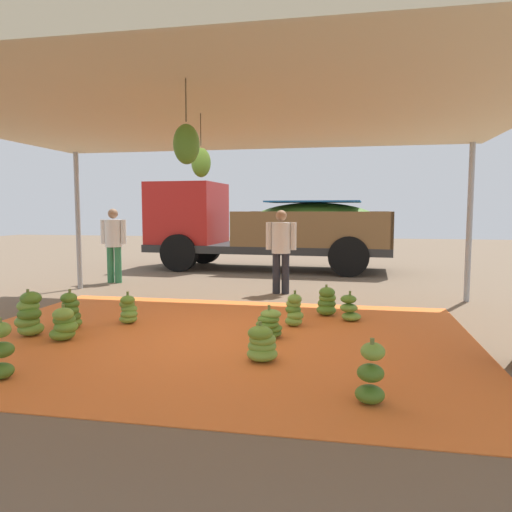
{
  "coord_description": "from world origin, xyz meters",
  "views": [
    {
      "loc": [
        1.72,
        -5.84,
        1.63
      ],
      "look_at": [
        0.07,
        2.68,
        0.81
      ],
      "focal_mm": 34.01,
      "sensor_mm": 36.0,
      "label": 1
    }
  ],
  "objects_px": {
    "banana_bunch_0": "(64,325)",
    "banana_bunch_2": "(29,315)",
    "banana_bunch_1": "(128,310)",
    "banana_bunch_4": "(294,311)",
    "banana_bunch_6": "(269,325)",
    "banana_bunch_8": "(262,344)",
    "banana_bunch_3": "(327,302)",
    "banana_bunch_7": "(71,311)",
    "banana_bunch_5": "(371,376)",
    "cargo_truck_main": "(261,225)",
    "worker_0": "(114,240)",
    "banana_bunch_9": "(350,309)",
    "banana_bunch_10": "(1,353)",
    "worker_1": "(281,245)"
  },
  "relations": [
    {
      "from": "banana_bunch_0",
      "to": "banana_bunch_2",
      "type": "height_order",
      "value": "banana_bunch_2"
    },
    {
      "from": "banana_bunch_2",
      "to": "banana_bunch_6",
      "type": "bearing_deg",
      "value": 8.89
    },
    {
      "from": "banana_bunch_1",
      "to": "cargo_truck_main",
      "type": "distance_m",
      "value": 6.88
    },
    {
      "from": "banana_bunch_8",
      "to": "worker_1",
      "type": "xyz_separation_m",
      "value": [
        -0.4,
        4.28,
        0.77
      ]
    },
    {
      "from": "banana_bunch_4",
      "to": "banana_bunch_6",
      "type": "xyz_separation_m",
      "value": [
        -0.24,
        -0.71,
        -0.04
      ]
    },
    {
      "from": "banana_bunch_2",
      "to": "banana_bunch_6",
      "type": "height_order",
      "value": "banana_bunch_2"
    },
    {
      "from": "banana_bunch_0",
      "to": "banana_bunch_7",
      "type": "distance_m",
      "value": 0.65
    },
    {
      "from": "banana_bunch_2",
      "to": "banana_bunch_4",
      "type": "relative_size",
      "value": 1.21
    },
    {
      "from": "banana_bunch_5",
      "to": "banana_bunch_8",
      "type": "bearing_deg",
      "value": 138.76
    },
    {
      "from": "banana_bunch_6",
      "to": "worker_0",
      "type": "xyz_separation_m",
      "value": [
        -4.21,
        4.05,
        0.79
      ]
    },
    {
      "from": "banana_bunch_9",
      "to": "cargo_truck_main",
      "type": "xyz_separation_m",
      "value": [
        -2.44,
        6.0,
        1.03
      ]
    },
    {
      "from": "banana_bunch_5",
      "to": "banana_bunch_2",
      "type": "bearing_deg",
      "value": 161.41
    },
    {
      "from": "banana_bunch_6",
      "to": "banana_bunch_7",
      "type": "bearing_deg",
      "value": -179.67
    },
    {
      "from": "banana_bunch_6",
      "to": "banana_bunch_3",
      "type": "bearing_deg",
      "value": 66.46
    },
    {
      "from": "banana_bunch_5",
      "to": "banana_bunch_6",
      "type": "distance_m",
      "value": 2.25
    },
    {
      "from": "banana_bunch_9",
      "to": "banana_bunch_5",
      "type": "bearing_deg",
      "value": -86.72
    },
    {
      "from": "banana_bunch_1",
      "to": "banana_bunch_4",
      "type": "relative_size",
      "value": 0.91
    },
    {
      "from": "banana_bunch_4",
      "to": "worker_0",
      "type": "distance_m",
      "value": 5.62
    },
    {
      "from": "banana_bunch_8",
      "to": "banana_bunch_9",
      "type": "distance_m",
      "value": 2.31
    },
    {
      "from": "banana_bunch_8",
      "to": "worker_0",
      "type": "height_order",
      "value": "worker_0"
    },
    {
      "from": "banana_bunch_4",
      "to": "cargo_truck_main",
      "type": "height_order",
      "value": "cargo_truck_main"
    },
    {
      "from": "banana_bunch_2",
      "to": "banana_bunch_3",
      "type": "relative_size",
      "value": 1.28
    },
    {
      "from": "banana_bunch_3",
      "to": "banana_bunch_4",
      "type": "bearing_deg",
      "value": -117.61
    },
    {
      "from": "banana_bunch_5",
      "to": "worker_1",
      "type": "xyz_separation_m",
      "value": [
        -1.51,
        5.25,
        0.71
      ]
    },
    {
      "from": "cargo_truck_main",
      "to": "worker_1",
      "type": "height_order",
      "value": "cargo_truck_main"
    },
    {
      "from": "banana_bunch_5",
      "to": "banana_bunch_3",
      "type": "bearing_deg",
      "value": 98.77
    },
    {
      "from": "banana_bunch_2",
      "to": "banana_bunch_5",
      "type": "height_order",
      "value": "banana_bunch_2"
    },
    {
      "from": "banana_bunch_2",
      "to": "banana_bunch_1",
      "type": "bearing_deg",
      "value": 43.09
    },
    {
      "from": "banana_bunch_4",
      "to": "cargo_truck_main",
      "type": "bearing_deg",
      "value": 104.46
    },
    {
      "from": "banana_bunch_2",
      "to": "banana_bunch_8",
      "type": "bearing_deg",
      "value": -8.32
    },
    {
      "from": "banana_bunch_2",
      "to": "banana_bunch_7",
      "type": "bearing_deg",
      "value": 57.05
    },
    {
      "from": "banana_bunch_4",
      "to": "worker_0",
      "type": "relative_size",
      "value": 0.3
    },
    {
      "from": "banana_bunch_1",
      "to": "banana_bunch_10",
      "type": "distance_m",
      "value": 2.39
    },
    {
      "from": "banana_bunch_1",
      "to": "banana_bunch_4",
      "type": "xyz_separation_m",
      "value": [
        2.37,
        0.3,
        0.02
      ]
    },
    {
      "from": "banana_bunch_10",
      "to": "banana_bunch_2",
      "type": "bearing_deg",
      "value": 117.38
    },
    {
      "from": "banana_bunch_8",
      "to": "banana_bunch_9",
      "type": "height_order",
      "value": "banana_bunch_9"
    },
    {
      "from": "banana_bunch_7",
      "to": "banana_bunch_9",
      "type": "distance_m",
      "value": 3.97
    },
    {
      "from": "worker_1",
      "to": "banana_bunch_6",
      "type": "bearing_deg",
      "value": -84.48
    },
    {
      "from": "banana_bunch_8",
      "to": "banana_bunch_0",
      "type": "bearing_deg",
      "value": 172.49
    },
    {
      "from": "banana_bunch_8",
      "to": "banana_bunch_2",
      "type": "bearing_deg",
      "value": 171.68
    },
    {
      "from": "banana_bunch_6",
      "to": "cargo_truck_main",
      "type": "bearing_deg",
      "value": 101.27
    },
    {
      "from": "banana_bunch_0",
      "to": "banana_bunch_2",
      "type": "bearing_deg",
      "value": 168.09
    },
    {
      "from": "cargo_truck_main",
      "to": "banana_bunch_1",
      "type": "bearing_deg",
      "value": -95.89
    },
    {
      "from": "banana_bunch_0",
      "to": "cargo_truck_main",
      "type": "bearing_deg",
      "value": 82.12
    },
    {
      "from": "banana_bunch_1",
      "to": "banana_bunch_8",
      "type": "distance_m",
      "value": 2.58
    },
    {
      "from": "banana_bunch_2",
      "to": "cargo_truck_main",
      "type": "bearing_deg",
      "value": 77.85
    },
    {
      "from": "banana_bunch_6",
      "to": "banana_bunch_8",
      "type": "bearing_deg",
      "value": -85.37
    },
    {
      "from": "banana_bunch_2",
      "to": "banana_bunch_10",
      "type": "height_order",
      "value": "banana_bunch_2"
    },
    {
      "from": "banana_bunch_5",
      "to": "worker_1",
      "type": "bearing_deg",
      "value": 106.01
    },
    {
      "from": "banana_bunch_0",
      "to": "banana_bunch_2",
      "type": "xyz_separation_m",
      "value": [
        -0.57,
        0.12,
        0.07
      ]
    }
  ]
}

